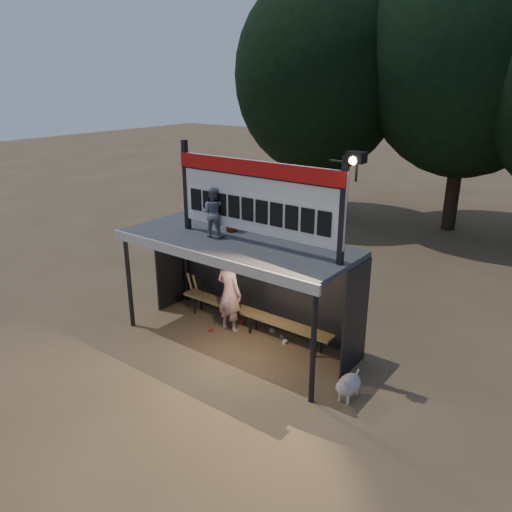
# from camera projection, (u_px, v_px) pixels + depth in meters

# --- Properties ---
(ground) EXTENTS (80.00, 80.00, 0.00)m
(ground) POSITION_uv_depth(u_px,v_px,m) (238.00, 341.00, 10.90)
(ground) COLOR brown
(ground) RESTS_ON ground
(player) EXTENTS (0.68, 0.47, 1.81)m
(player) POSITION_uv_depth(u_px,v_px,m) (229.00, 293.00, 11.09)
(player) COLOR white
(player) RESTS_ON ground
(child_a) EXTENTS (0.61, 0.55, 1.04)m
(child_a) POSITION_uv_depth(u_px,v_px,m) (213.00, 212.00, 10.16)
(child_a) COLOR slate
(child_a) RESTS_ON dugout_shelter
(child_b) EXTENTS (0.49, 0.45, 0.84)m
(child_b) POSITION_uv_depth(u_px,v_px,m) (232.00, 212.00, 10.57)
(child_b) COLOR #AD2A1A
(child_b) RESTS_ON dugout_shelter
(dugout_shelter) EXTENTS (5.10, 2.08, 2.32)m
(dugout_shelter) POSITION_uv_depth(u_px,v_px,m) (244.00, 258.00, 10.47)
(dugout_shelter) COLOR #3B3B3D
(dugout_shelter) RESTS_ON ground
(scoreboard_assembly) EXTENTS (4.10, 0.27, 1.99)m
(scoreboard_assembly) POSITION_uv_depth(u_px,v_px,m) (258.00, 195.00, 9.46)
(scoreboard_assembly) COLOR black
(scoreboard_assembly) RESTS_ON dugout_shelter
(bench) EXTENTS (4.00, 0.35, 0.48)m
(bench) POSITION_uv_depth(u_px,v_px,m) (253.00, 314.00, 11.17)
(bench) COLOR olive
(bench) RESTS_ON ground
(tree_left) EXTENTS (6.46, 6.46, 9.27)m
(tree_left) POSITION_uv_depth(u_px,v_px,m) (320.00, 75.00, 18.84)
(tree_left) COLOR black
(tree_left) RESTS_ON ground
(tree_mid) EXTENTS (7.22, 7.22, 10.36)m
(tree_mid) POSITION_uv_depth(u_px,v_px,m) (471.00, 55.00, 16.92)
(tree_mid) COLOR #302115
(tree_mid) RESTS_ON ground
(dog) EXTENTS (0.36, 0.81, 0.49)m
(dog) POSITION_uv_depth(u_px,v_px,m) (348.00, 385.00, 8.85)
(dog) COLOR beige
(dog) RESTS_ON ground
(bats) EXTENTS (0.48, 0.33, 0.84)m
(bats) POSITION_uv_depth(u_px,v_px,m) (197.00, 289.00, 12.49)
(bats) COLOR #A37B4C
(bats) RESTS_ON ground
(litter) EXTENTS (1.73, 0.91, 0.08)m
(litter) POSITION_uv_depth(u_px,v_px,m) (258.00, 332.00, 11.19)
(litter) COLOR #A8291C
(litter) RESTS_ON ground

